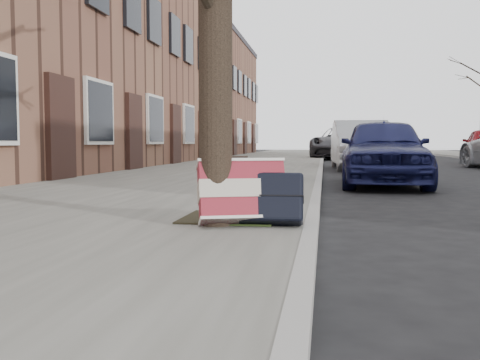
% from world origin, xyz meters
% --- Properties ---
extents(near_sidewalk, '(5.00, 70.00, 0.12)m').
position_xyz_m(near_sidewalk, '(-3.70, 15.00, 0.06)').
color(near_sidewalk, gray).
rests_on(near_sidewalk, ground).
extents(house_near, '(6.80, 40.00, 7.00)m').
position_xyz_m(house_near, '(-9.60, 16.00, 3.50)').
color(house_near, brown).
rests_on(house_near, ground).
extents(dirt_patch, '(0.85, 0.85, 0.02)m').
position_xyz_m(dirt_patch, '(-2.00, 1.20, 0.13)').
color(dirt_patch, black).
rests_on(dirt_patch, near_sidewalk).
extents(suitcase_red, '(0.81, 0.61, 0.56)m').
position_xyz_m(suitcase_red, '(-1.83, 0.82, 0.40)').
color(suitcase_red, maroon).
rests_on(suitcase_red, near_sidewalk).
extents(suitcase_navy, '(0.61, 0.36, 0.47)m').
position_xyz_m(suitcase_navy, '(-1.61, 0.84, 0.35)').
color(suitcase_navy, black).
rests_on(suitcase_navy, near_sidewalk).
extents(car_near_front, '(1.67, 3.90, 1.31)m').
position_xyz_m(car_near_front, '(-0.05, 6.88, 0.66)').
color(car_near_front, '#141744').
rests_on(car_near_front, ground).
extents(car_near_mid, '(1.79, 4.64, 1.51)m').
position_xyz_m(car_near_mid, '(-0.05, 12.98, 0.75)').
color(car_near_mid, '#B8BBC1').
rests_on(car_near_mid, ground).
extents(car_near_back, '(3.60, 6.13, 1.60)m').
position_xyz_m(car_near_back, '(-0.21, 23.57, 0.80)').
color(car_near_back, '#333237').
rests_on(car_near_back, ground).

